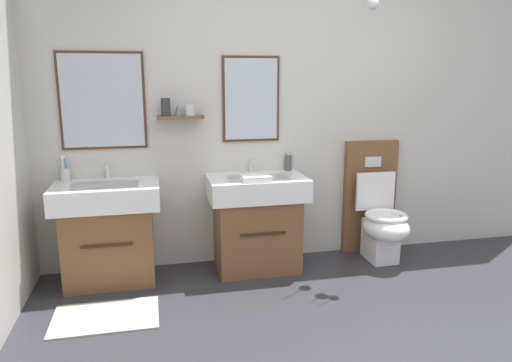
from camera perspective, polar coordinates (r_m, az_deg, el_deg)
name	(u,v)px	position (r m, az deg, el deg)	size (l,w,h in m)	color
wall_back	(302,95)	(4.08, 5.57, 10.18)	(4.62, 0.58, 2.78)	beige
bath_mat	(106,317)	(3.40, -17.55, -15.25)	(0.68, 0.44, 0.01)	#9E9993
vanity_sink_left	(109,230)	(3.80, -17.21, -5.61)	(0.77, 0.51, 0.77)	brown
tap_on_left_sink	(107,170)	(3.88, -17.42, 1.32)	(0.03, 0.13, 0.11)	silver
vanity_sink_right	(257,220)	(3.87, 0.07, -4.69)	(0.77, 0.51, 0.77)	brown
tap_on_right_sink	(252,164)	(3.95, -0.52, 2.09)	(0.03, 0.13, 0.11)	silver
toilet	(377,215)	(4.25, 14.33, -3.97)	(0.48, 0.63, 1.00)	brown
toothbrush_cup	(65,173)	(3.91, -21.90, 0.86)	(0.07, 0.07, 0.20)	silver
soap_dispenser	(288,162)	(4.02, 3.90, 2.25)	(0.06, 0.06, 0.17)	#4C4C51
folded_hand_towel	(256,178)	(3.62, -0.01, 0.33)	(0.22, 0.16, 0.04)	white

